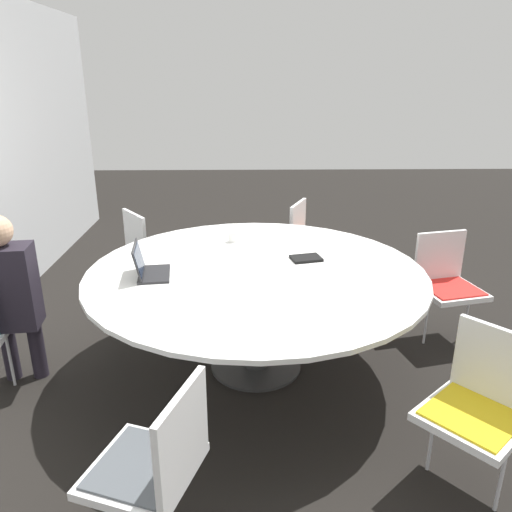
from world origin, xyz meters
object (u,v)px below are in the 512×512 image
object	(u,v)px
laptop	(147,268)
chair_1	(156,459)
chair_3	(447,279)
chair_2	(480,400)
chair_5	(149,247)
person_0	(8,290)
chair_4	(310,239)
spiral_notebook	(306,258)
coffee_cup	(233,237)

from	to	relation	value
laptop	chair_1	bearing A→B (deg)	-175.98
chair_3	laptop	size ratio (longest dim) A/B	2.55
chair_2	chair_5	size ratio (longest dim) A/B	1.00
chair_3	person_0	distance (m)	3.15
chair_2	chair_3	xyz separation A→B (m)	(1.53, -0.42, 0.00)
chair_4	spiral_notebook	world-z (taller)	chair_4
chair_4	spiral_notebook	xyz separation A→B (m)	(-1.25, 0.19, 0.26)
chair_2	person_0	bearing A→B (deg)	29.38
chair_1	chair_2	world-z (taller)	same
chair_4	person_0	world-z (taller)	person_0
chair_1	chair_3	bearing A→B (deg)	-26.45
chair_5	spiral_notebook	bearing A→B (deg)	16.50
chair_4	coffee_cup	bearing A→B (deg)	-17.41
chair_5	chair_4	bearing A→B (deg)	62.96
chair_3	laptop	bearing A→B (deg)	-0.19
chair_3	laptop	world-z (taller)	laptop
laptop	spiral_notebook	size ratio (longest dim) A/B	1.39
chair_5	laptop	xyz separation A→B (m)	(-1.30, -0.24, 0.31)
chair_2	chair_3	size ratio (longest dim) A/B	1.00
spiral_notebook	laptop	bearing A→B (deg)	104.59
chair_1	laptop	bearing A→B (deg)	30.07
chair_3	chair_5	xyz separation A→B (m)	(0.80, 2.45, 0.00)
chair_5	person_0	xyz separation A→B (m)	(-1.39, 0.64, 0.20)
person_0	spiral_notebook	bearing A→B (deg)	3.83
person_0	coffee_cup	bearing A→B (deg)	22.06
chair_2	chair_4	xyz separation A→B (m)	(2.56, 0.52, 0.00)
chair_2	coffee_cup	world-z (taller)	chair_2
chair_1	laptop	world-z (taller)	laptop
chair_1	spiral_notebook	xyz separation A→B (m)	(1.67, -0.80, 0.26)
chair_4	chair_2	bearing A→B (deg)	34.82
chair_5	coffee_cup	distance (m)	1.03
coffee_cup	laptop	bearing A→B (deg)	142.07
laptop	chair_4	bearing A→B (deg)	-46.46
chair_1	person_0	xyz separation A→B (m)	(1.30, 1.15, 0.20)
chair_4	laptop	world-z (taller)	laptop
laptop	coffee_cup	size ratio (longest dim) A/B	4.27
chair_2	chair_4	size ratio (longest dim) A/B	1.00
chair_1	chair_5	bearing A→B (deg)	29.91
chair_5	coffee_cup	bearing A→B (deg)	16.90
chair_4	chair_5	size ratio (longest dim) A/B	1.00
chair_4	laptop	bearing A→B (deg)	-16.13
spiral_notebook	coffee_cup	distance (m)	0.68
chair_1	laptop	distance (m)	1.45
person_0	laptop	distance (m)	0.89
person_0	coffee_cup	world-z (taller)	person_0
chair_5	chair_3	bearing A→B (deg)	36.14
chair_2	coffee_cup	xyz separation A→B (m)	(1.73, 1.24, 0.29)
spiral_notebook	coffee_cup	size ratio (longest dim) A/B	3.07
chair_2	chair_4	world-z (taller)	same
chair_3	chair_4	bearing A→B (deg)	-60.67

